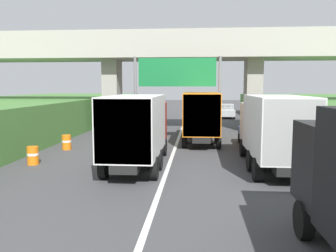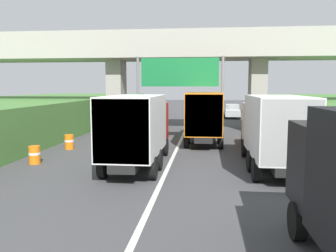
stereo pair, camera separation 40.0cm
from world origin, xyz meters
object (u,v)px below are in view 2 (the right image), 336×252
Objects in this scene: car_blue at (258,134)px; construction_barrel_2 at (35,155)px; truck_red at (138,127)px; car_silver at (232,111)px; construction_barrel_3 at (69,142)px; truck_white at (274,128)px; truck_orange at (204,115)px; overhead_highway_sign at (180,79)px.

car_blue reaches higher than construction_barrel_2.
truck_red is 27.06m from car_silver.
construction_barrel_3 is (-5.15, 4.12, -1.47)m from truck_red.
car_blue is (0.24, 6.06, -1.08)m from truck_white.
truck_white is at bearing 0.82° from construction_barrel_2.
overhead_highway_sign is at bearing -165.70° from truck_orange.
truck_white is 26.12m from car_silver.
car_blue is at bearing 27.69° from construction_barrel_2.
truck_orange reaches higher than construction_barrel_2.
truck_orange is 19.02m from car_silver.
construction_barrel_3 is at bearing 161.08° from truck_white.
truck_white is 11.72m from construction_barrel_2.
car_blue is (3.49, -1.33, -1.08)m from truck_orange.
overhead_highway_sign is at bearing 169.92° from car_blue.
truck_orange is 11.37m from construction_barrel_2.
overhead_highway_sign reaches higher than truck_red.
truck_white reaches higher than car_blue.
truck_red is 1.78× the size of car_silver.
truck_white is at bearing -66.23° from truck_orange.
overhead_highway_sign reaches higher than truck_white.
car_blue is (5.13, -0.91, -3.51)m from overhead_highway_sign.
truck_orange and truck_red have the same top height.
truck_white is 8.11× the size of construction_barrel_3.
overhead_highway_sign is 7.69m from truck_red.
construction_barrel_3 is (-11.52, -22.16, -0.40)m from car_silver.
truck_red is 8.11× the size of construction_barrel_3.
car_blue is at bearing -10.08° from overhead_highway_sign.
car_silver and car_blue have the same top height.
construction_barrel_3 is (-11.50, 3.94, -1.47)m from truck_white.
truck_white is at bearing 1.64° from truck_red.
car_blue is 13.40m from construction_barrel_2.
truck_red is (-6.35, -0.18, 0.00)m from truck_white.
car_silver is (4.92, 19.13, -3.51)m from overhead_highway_sign.
overhead_highway_sign is 10.56m from construction_barrel_2.
truck_white is (4.90, -6.97, -2.44)m from overhead_highway_sign.
truck_red is at bearing -103.64° from car_silver.
truck_orange is 1.78× the size of car_blue.
truck_red is 8.11× the size of construction_barrel_2.
truck_white is 8.11× the size of construction_barrel_2.
truck_orange is 3.89m from car_blue.
truck_red reaches higher than car_blue.
construction_barrel_2 is (-8.37, -7.56, -1.47)m from truck_orange.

